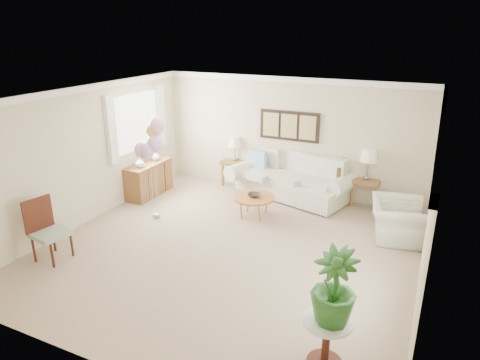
{
  "coord_description": "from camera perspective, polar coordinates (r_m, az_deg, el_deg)",
  "views": [
    {
      "loc": [
        2.92,
        -5.81,
        3.59
      ],
      "look_at": [
        -0.08,
        0.6,
        1.05
      ],
      "focal_mm": 32.0,
      "sensor_mm": 36.0,
      "label": 1
    }
  ],
  "objects": [
    {
      "name": "vase_sage",
      "position": [
        9.85,
        -11.19,
        3.17
      ],
      "size": [
        0.25,
        0.25,
        0.2
      ],
      "primitive_type": "imported",
      "rotation": [
        0.0,
        0.0,
        0.36
      ],
      "color": "silver",
      "rests_on": "credenza"
    },
    {
      "name": "ground_plane",
      "position": [
        7.42,
        -1.41,
        -9.17
      ],
      "size": [
        6.0,
        6.0,
        0.0
      ],
      "primitive_type": "plane",
      "color": "tan"
    },
    {
      "name": "side_table",
      "position": [
        5.05,
        11.51,
        -19.13
      ],
      "size": [
        0.55,
        0.55,
        0.6
      ],
      "color": "silver",
      "rests_on": "ground"
    },
    {
      "name": "potted_plant",
      "position": [
        4.71,
        12.43,
        -13.71
      ],
      "size": [
        0.64,
        0.64,
        0.87
      ],
      "primitive_type": "imported",
      "rotation": [
        0.0,
        0.0,
        -0.41
      ],
      "color": "#1E501D",
      "rests_on": "side_table"
    },
    {
      "name": "wall_art_triptych",
      "position": [
        9.46,
        6.58,
        7.18
      ],
      "size": [
        1.35,
        0.06,
        0.65
      ],
      "color": "black",
      "rests_on": "ground"
    },
    {
      "name": "decor_bowl",
      "position": [
        8.48,
        1.87,
        -2.0
      ],
      "size": [
        0.26,
        0.26,
        0.06
      ],
      "primitive_type": "imported",
      "rotation": [
        0.0,
        0.0,
        0.05
      ],
      "color": "#2A221F",
      "rests_on": "coffee_table"
    },
    {
      "name": "sofa",
      "position": [
        9.55,
        6.99,
        0.02
      ],
      "size": [
        2.92,
        1.61,
        0.99
      ],
      "color": "silver",
      "rests_on": "ground"
    },
    {
      "name": "coffee_table",
      "position": [
        8.5,
        1.88,
        -2.41
      ],
      "size": [
        0.83,
        0.83,
        0.42
      ],
      "color": "#AA5F2E",
      "rests_on": "ground"
    },
    {
      "name": "accent_chair",
      "position": [
        7.58,
        -24.38,
        -5.88
      ],
      "size": [
        0.58,
        0.58,
        1.03
      ],
      "color": "gray",
      "rests_on": "ground"
    },
    {
      "name": "lamp_left",
      "position": [
        10.02,
        -0.68,
        5.01
      ],
      "size": [
        0.31,
        0.31,
        0.55
      ],
      "color": "gray",
      "rests_on": "end_table_left"
    },
    {
      "name": "lamp_right",
      "position": [
        9.17,
        16.81,
        3.02
      ],
      "size": [
        0.36,
        0.36,
        0.64
      ],
      "color": "gray",
      "rests_on": "end_table_right"
    },
    {
      "name": "room_shell",
      "position": [
        6.91,
        -2.0,
        3.24
      ],
      "size": [
        6.04,
        6.04,
        2.6
      ],
      "color": "beige",
      "rests_on": "ground"
    },
    {
      "name": "end_table_right",
      "position": [
        9.34,
        16.46,
        -0.41
      ],
      "size": [
        0.55,
        0.5,
        0.6
      ],
      "color": "brown",
      "rests_on": "ground"
    },
    {
      "name": "balloon_cluster",
      "position": [
        8.2,
        -11.83,
        5.16
      ],
      "size": [
        0.54,
        0.49,
        2.03
      ],
      "color": "gray",
      "rests_on": "ground"
    },
    {
      "name": "credenza",
      "position": [
        9.8,
        -12.05,
        0.11
      ],
      "size": [
        0.46,
        1.2,
        0.74
      ],
      "color": "brown",
      "rests_on": "ground"
    },
    {
      "name": "armchair",
      "position": [
        8.16,
        20.21,
        -5.04
      ],
      "size": [
        1.05,
        1.16,
        0.67
      ],
      "primitive_type": "imported",
      "rotation": [
        0.0,
        0.0,
        1.73
      ],
      "color": "silver",
      "rests_on": "ground"
    },
    {
      "name": "vase_white",
      "position": [
        9.42,
        -13.21,
        2.27
      ],
      "size": [
        0.26,
        0.26,
        0.21
      ],
      "primitive_type": "imported",
      "rotation": [
        0.0,
        0.0,
        -0.43
      ],
      "color": "silver",
      "rests_on": "credenza"
    },
    {
      "name": "end_table_left",
      "position": [
        10.17,
        -0.67,
        2.16
      ],
      "size": [
        0.56,
        0.51,
        0.62
      ],
      "color": "brown",
      "rests_on": "ground"
    }
  ]
}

